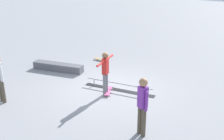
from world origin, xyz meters
TOP-DOWN VIEW (x-y plane):
  - ground_plane at (0.00, 0.00)m, footprint 60.00×60.00m
  - grind_rail at (-0.36, -0.19)m, footprint 2.85×0.65m
  - skate_ledge at (3.08, -0.50)m, footprint 2.42×0.95m
  - skater_main at (-0.13, 0.40)m, footprint 0.29×1.32m
  - skateboard_main at (-0.12, 0.22)m, footprint 0.52×0.81m
  - bystander_white_shirt at (2.61, 2.82)m, footprint 0.38×0.23m
  - bystander_purple_shirt at (-2.42, 2.00)m, footprint 0.39×0.28m
  - loose_skateboard_natural at (2.18, -2.67)m, footprint 0.80×0.26m

SIDE VIEW (x-z plane):
  - ground_plane at x=0.00m, z-range 0.00..0.00m
  - skateboard_main at x=-0.12m, z-range 0.03..0.12m
  - loose_skateboard_natural at x=2.18m, z-range 0.03..0.12m
  - grind_rail at x=-0.36m, z-range -0.02..0.28m
  - skate_ledge at x=3.08m, z-range 0.00..0.34m
  - bystander_white_shirt at x=2.61m, z-range 0.11..1.80m
  - skater_main at x=-0.13m, z-range 0.13..1.79m
  - bystander_purple_shirt at x=-2.42m, z-range 0.11..1.86m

